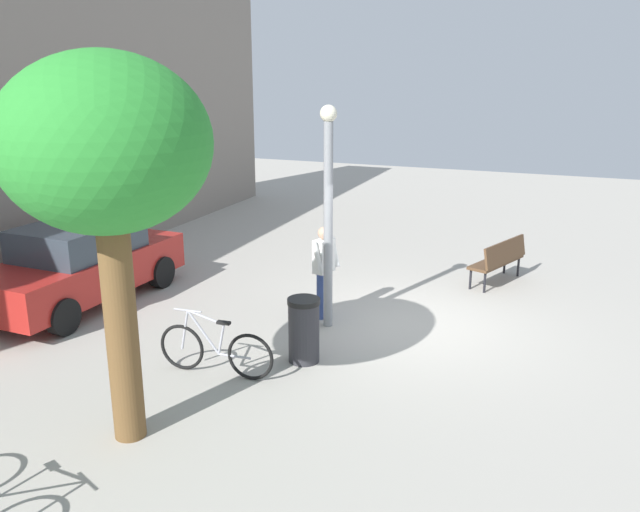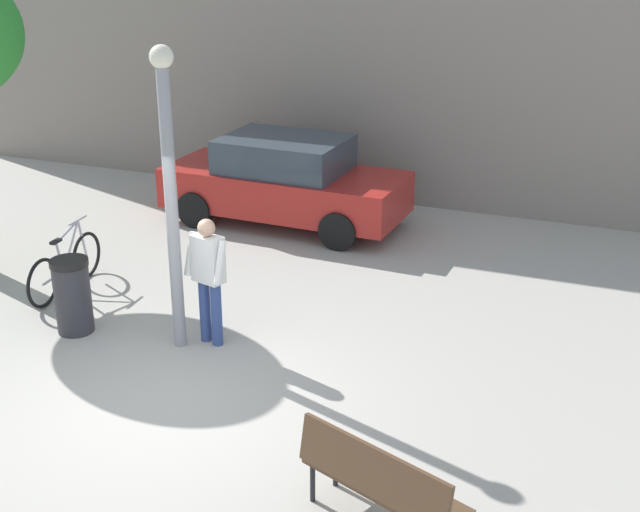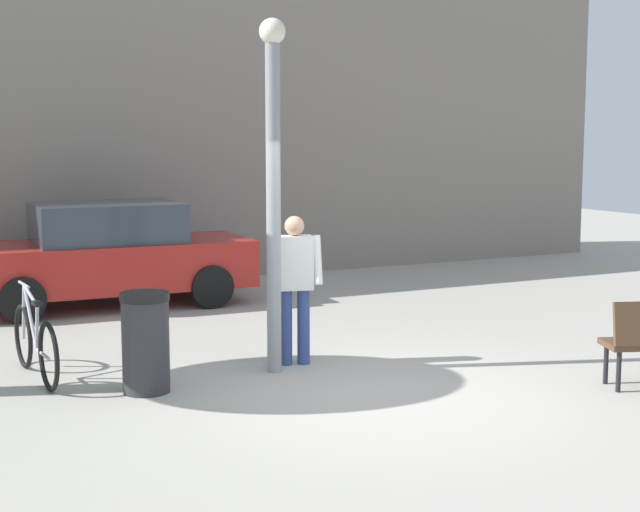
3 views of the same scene
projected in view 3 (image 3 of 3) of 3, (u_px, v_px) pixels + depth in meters
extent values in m
plane|color=#A8A399|center=(384.00, 396.00, 9.31)|extent=(36.00, 36.00, 0.00)
cube|color=gray|center=(133.00, 97.00, 16.79)|extent=(19.15, 2.00, 6.45)
cylinder|color=gray|center=(273.00, 211.00, 10.03)|extent=(0.16, 0.16, 3.50)
sphere|color=#F2EACC|center=(272.00, 31.00, 9.79)|extent=(0.28, 0.28, 0.28)
cylinder|color=#334784|center=(304.00, 327.00, 10.55)|extent=(0.14, 0.14, 0.85)
cylinder|color=#334784|center=(286.00, 327.00, 10.51)|extent=(0.14, 0.14, 0.85)
cube|color=white|center=(295.00, 263.00, 10.44)|extent=(0.44, 0.32, 0.60)
sphere|color=tan|center=(294.00, 226.00, 10.39)|extent=(0.22, 0.22, 0.22)
cylinder|color=white|center=(318.00, 260.00, 10.44)|extent=(0.15, 0.24, 0.55)
cylinder|color=white|center=(273.00, 261.00, 10.34)|extent=(0.15, 0.24, 0.55)
cylinder|color=black|center=(606.00, 364.00, 9.73)|extent=(0.05, 0.05, 0.42)
cylinder|color=black|center=(619.00, 372.00, 9.42)|extent=(0.05, 0.05, 0.42)
torus|color=black|center=(23.00, 336.00, 10.38)|extent=(0.09, 0.71, 0.71)
torus|color=black|center=(49.00, 356.00, 9.44)|extent=(0.09, 0.71, 0.71)
cylinder|color=#ADADB7|center=(30.00, 316.00, 10.03)|extent=(0.07, 0.50, 0.64)
cylinder|color=#ADADB7|center=(30.00, 295.00, 9.96)|extent=(0.07, 0.58, 0.18)
cylinder|color=#ADADB7|center=(37.00, 328.00, 9.79)|extent=(0.04, 0.14, 0.48)
cylinder|color=#ADADB7|center=(43.00, 354.00, 9.65)|extent=(0.07, 0.50, 0.04)
cylinder|color=#ADADB7|center=(24.00, 312.00, 10.29)|extent=(0.05, 0.17, 0.63)
cube|color=black|center=(37.00, 304.00, 9.72)|extent=(0.09, 0.20, 0.04)
cylinder|color=#ADADB7|center=(24.00, 284.00, 10.19)|extent=(0.06, 0.44, 0.03)
cube|color=#AD231E|center=(108.00, 265.00, 14.09)|extent=(4.26, 1.84, 0.70)
cube|color=#333D47|center=(107.00, 223.00, 14.01)|extent=(2.15, 1.63, 0.60)
cylinder|color=black|center=(181.00, 272.00, 15.41)|extent=(0.65, 0.24, 0.64)
cylinder|color=black|center=(211.00, 286.00, 13.97)|extent=(0.65, 0.24, 0.64)
cylinder|color=black|center=(8.00, 283.00, 14.30)|extent=(0.65, 0.24, 0.64)
cylinder|color=black|center=(22.00, 300.00, 12.86)|extent=(0.65, 0.24, 0.64)
cylinder|color=#2D2D33|center=(146.00, 346.00, 9.39)|extent=(0.47, 0.47, 0.93)
cylinder|color=black|center=(145.00, 297.00, 9.32)|extent=(0.50, 0.50, 0.08)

